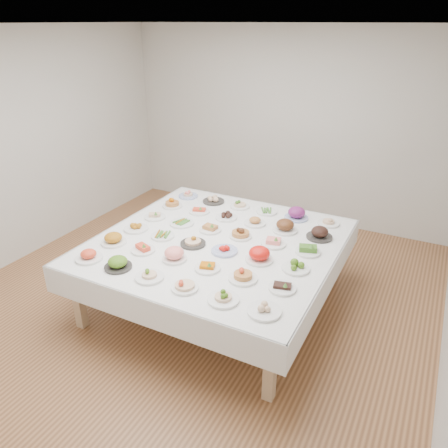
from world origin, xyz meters
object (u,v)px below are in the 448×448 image
at_px(display_table, 217,246).
at_px(dish_18, 155,215).
at_px(dish_0, 88,254).
at_px(dish_35, 329,220).

bearing_deg(display_table, dish_18, 169.20).
height_order(dish_0, dish_18, dish_0).
xyz_separation_m(dish_0, dish_18, (-0.00, 1.08, -0.02)).
xyz_separation_m(dish_0, dish_35, (1.83, 1.83, -0.01)).
bearing_deg(dish_0, dish_18, 90.23).
relative_size(display_table, dish_35, 10.15).
height_order(dish_0, dish_35, dish_0).
height_order(dish_18, dish_35, dish_35).
bearing_deg(dish_35, dish_0, -134.98).
distance_m(dish_0, dish_35, 2.59).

